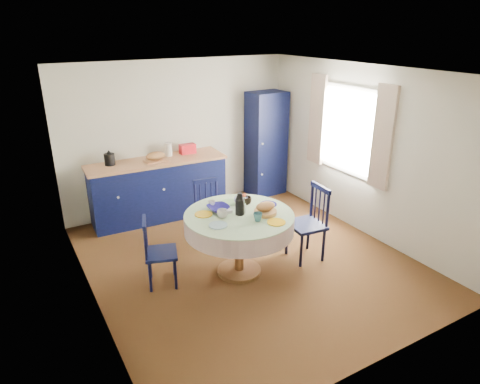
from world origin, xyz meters
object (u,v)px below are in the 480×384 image
Objects in this scene: chair_far at (209,211)px; chair_right at (309,222)px; dining_table at (240,223)px; chair_left at (158,252)px; mug_d at (212,204)px; pantry_cabinet at (266,144)px; mug_a at (222,214)px; mug_b at (258,217)px; kitchen_counter at (158,188)px; mug_c at (247,201)px; cobalt_bowl at (218,208)px.

chair_right is (0.94, -1.13, 0.06)m from chair_far.
dining_table is 1.54× the size of chair_left.
pantry_cabinet is at bearing 42.26° from mug_d.
dining_table reaches higher than chair_right.
mug_b is at bearing -43.25° from mug_a.
chair_left is at bearing -138.10° from chair_far.
kitchen_counter is 17.37× the size of mug_c.
mug_b reaches higher than cobalt_bowl.
chair_right is 1.35m from mug_d.
pantry_cabinet is at bearing 3.59° from kitchen_counter.
mug_a is (-0.30, -0.99, 0.41)m from chair_far.
kitchen_counter is at bearing 91.72° from mug_a.
mug_d is (0.79, 0.10, 0.42)m from chair_left.
mug_d is at bearing -106.51° from chair_right.
chair_left is at bearing 162.11° from mug_a.
mug_b is at bearing -65.85° from mug_d.
kitchen_counter is at bearing 105.10° from mug_c.
dining_table is 10.76× the size of mug_a.
mug_a reaches higher than cobalt_bowl.
mug_a is at bearing -94.92° from mug_d.
dining_table reaches higher than mug_a.
mug_a is 0.50m from mug_c.
mug_a reaches higher than chair_far.
mug_a is (0.76, -0.24, 0.43)m from chair_left.
chair_right is (1.01, -0.12, -0.18)m from dining_table.
mug_d is at bearing -84.49° from kitchen_counter.
chair_far is 1.11m from mug_a.
kitchen_counter is 1.85m from mug_d.
mug_a reaches higher than mug_d.
chair_left is 1.29m from chair_far.
chair_far reaches higher than mug_d.
chair_right is 8.13× the size of mug_a.
dining_table reaches higher than mug_c.
mug_a is (0.06, -2.15, 0.37)m from kitchen_counter.
chair_far is (0.07, 1.01, -0.24)m from dining_table.
kitchen_counter is 2.06m from mug_c.
mug_c is 0.48× the size of cobalt_bowl.
chair_left is 9.39× the size of mug_d.
mug_c reaches higher than cobalt_bowl.
chair_far is at bearing -70.10° from kitchen_counter.
mug_a is at bearing -89.41° from chair_left.
pantry_cabinet reaches higher than mug_c.
chair_left is 0.86× the size of chair_right.
mug_c is (-1.60, -1.99, -0.07)m from pantry_cabinet.
chair_far is at bearing 90.83° from mug_b.
pantry_cabinet reaches higher than mug_a.
dining_table is at bearing -5.65° from mug_a.
mug_b is at bearing -98.33° from chair_left.
chair_right is at bearing -43.75° from chair_far.
mug_b is (0.02, -1.29, 0.41)m from chair_far.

